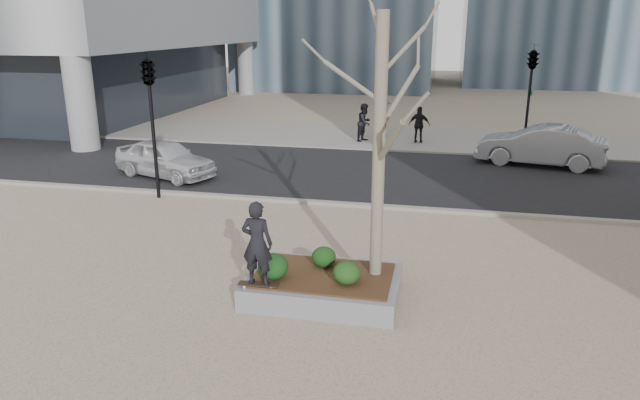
% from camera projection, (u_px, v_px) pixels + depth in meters
% --- Properties ---
extents(ground, '(120.00, 120.00, 0.00)m').
position_uv_depth(ground, '(275.00, 292.00, 11.66)').
color(ground, tan).
rests_on(ground, ground).
extents(street, '(60.00, 8.00, 0.02)m').
position_uv_depth(street, '(353.00, 173.00, 20.99)').
color(street, black).
rests_on(street, ground).
extents(far_sidewalk, '(60.00, 6.00, 0.02)m').
position_uv_depth(far_sidewalk, '(376.00, 137.00, 27.53)').
color(far_sidewalk, gray).
rests_on(far_sidewalk, ground).
extents(planter, '(3.00, 2.00, 0.45)m').
position_uv_depth(planter, '(323.00, 286.00, 11.39)').
color(planter, gray).
rests_on(planter, ground).
extents(planter_mulch, '(2.70, 1.70, 0.04)m').
position_uv_depth(planter_mulch, '(323.00, 275.00, 11.32)').
color(planter_mulch, '#382314').
rests_on(planter_mulch, planter).
extents(sycamore_tree, '(2.80, 2.80, 6.60)m').
position_uv_depth(sycamore_tree, '(380.00, 107.00, 10.42)').
color(sycamore_tree, gray).
rests_on(sycamore_tree, planter_mulch).
extents(shrub_left, '(0.60, 0.60, 0.51)m').
position_uv_depth(shrub_left, '(273.00, 267.00, 11.05)').
color(shrub_left, '#133E18').
rests_on(shrub_left, planter_mulch).
extents(shrub_middle, '(0.50, 0.50, 0.42)m').
position_uv_depth(shrub_middle, '(324.00, 257.00, 11.62)').
color(shrub_middle, '#153D13').
rests_on(shrub_middle, planter_mulch).
extents(shrub_right, '(0.53, 0.53, 0.45)m').
position_uv_depth(shrub_right, '(347.00, 273.00, 10.85)').
color(shrub_right, '#123812').
rests_on(shrub_right, planter_mulch).
extents(skateboard, '(0.79, 0.27, 0.08)m').
position_uv_depth(skateboard, '(259.00, 285.00, 10.84)').
color(skateboard, black).
rests_on(skateboard, planter).
extents(skateboarder, '(0.61, 0.42, 1.64)m').
position_uv_depth(skateboarder, '(257.00, 243.00, 10.59)').
color(skateboarder, black).
rests_on(skateboarder, skateboard).
extents(police_car, '(4.22, 2.80, 1.34)m').
position_uv_depth(police_car, '(165.00, 158.00, 20.22)').
color(police_car, silver).
rests_on(police_car, street).
extents(car_silver, '(4.94, 2.61, 1.55)m').
position_uv_depth(car_silver, '(540.00, 145.00, 21.84)').
color(car_silver, gray).
rests_on(car_silver, street).
extents(pedestrian_a, '(0.93, 1.03, 1.74)m').
position_uv_depth(pedestrian_a, '(365.00, 122.00, 26.34)').
color(pedestrian_a, black).
rests_on(pedestrian_a, far_sidewalk).
extents(pedestrian_b, '(0.72, 1.21, 1.84)m').
position_uv_depth(pedestrian_b, '(383.00, 117.00, 27.58)').
color(pedestrian_b, '#485F82').
rests_on(pedestrian_b, far_sidewalk).
extents(pedestrian_c, '(0.99, 0.46, 1.66)m').
position_uv_depth(pedestrian_c, '(419.00, 125.00, 25.98)').
color(pedestrian_c, black).
rests_on(pedestrian_c, far_sidewalk).
extents(traffic_light_near, '(0.60, 2.48, 4.50)m').
position_uv_depth(traffic_light_near, '(153.00, 127.00, 17.34)').
color(traffic_light_near, black).
rests_on(traffic_light_near, ground).
extents(traffic_light_far, '(0.60, 2.48, 4.50)m').
position_uv_depth(traffic_light_far, '(529.00, 101.00, 23.31)').
color(traffic_light_far, black).
rests_on(traffic_light_far, ground).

